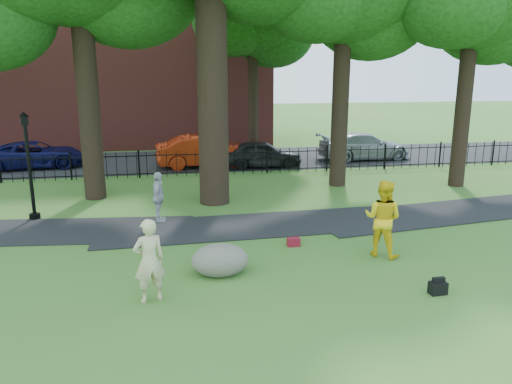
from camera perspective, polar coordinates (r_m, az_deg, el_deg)
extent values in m
plane|color=#366B25|center=(12.25, -1.58, -9.65)|extent=(120.00, 120.00, 0.00)
cube|color=black|center=(16.01, -0.10, -3.90)|extent=(36.07, 3.85, 0.03)
cube|color=black|center=(27.60, -6.50, 3.61)|extent=(80.00, 7.00, 0.02)
cube|color=black|center=(23.49, -5.94, 4.35)|extent=(44.00, 0.04, 0.04)
cube|color=black|center=(23.65, -5.89, 2.34)|extent=(44.00, 0.04, 0.04)
cube|color=maroon|center=(35.21, -14.41, 15.30)|extent=(18.00, 8.00, 12.00)
cylinder|color=black|center=(18.19, -5.07, 14.98)|extent=(1.10, 1.10, 10.50)
cylinder|color=black|center=(19.82, -18.80, 12.20)|extent=(0.80, 0.80, 9.10)
cylinder|color=black|center=(21.35, 9.69, 11.86)|extent=(0.70, 0.70, 8.40)
ellipsoid|color=#143A0F|center=(22.78, 13.05, 19.99)|extent=(5.28, 5.28, 4.49)
cylinder|color=black|center=(22.65, 22.76, 10.66)|extent=(0.64, 0.64, 8.05)
ellipsoid|color=#143A0F|center=(24.15, 25.39, 17.95)|extent=(4.96, 4.96, 4.22)
imported|color=beige|center=(10.95, -12.11, -7.67)|extent=(0.78, 0.63, 1.85)
imported|color=yellow|center=(13.67, 14.29, -2.94)|extent=(1.27, 1.26, 2.07)
imported|color=#ABABB0|center=(16.49, -11.10, -0.61)|extent=(0.54, 1.03, 1.67)
ellipsoid|color=slate|center=(12.31, -4.15, -7.52)|extent=(1.51, 1.22, 0.81)
cylinder|color=black|center=(17.92, -24.41, 1.97)|extent=(0.12, 0.12, 3.15)
cylinder|color=black|center=(18.25, -23.95, -2.56)|extent=(0.35, 0.35, 0.20)
cube|color=black|center=(17.68, -24.97, 7.43)|extent=(0.27, 0.27, 0.30)
cone|color=black|center=(17.66, -25.03, 8.07)|extent=(0.31, 0.31, 0.16)
cube|color=black|center=(12.03, 20.06, -10.27)|extent=(0.39, 0.25, 0.28)
cube|color=maroon|center=(14.25, 4.31, -5.71)|extent=(0.36, 0.23, 0.24)
imported|color=#9D250C|center=(25.62, -5.83, 4.68)|extent=(5.06, 2.12, 1.63)
imported|color=#0D0E41|center=(27.57, -23.92, 3.92)|extent=(5.12, 2.83, 1.36)
imported|color=black|center=(25.41, 0.74, 4.37)|extent=(4.14, 2.00, 1.36)
imported|color=#9A9EA2|center=(28.24, 12.25, 5.14)|extent=(5.18, 2.30, 1.48)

